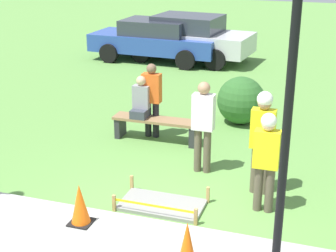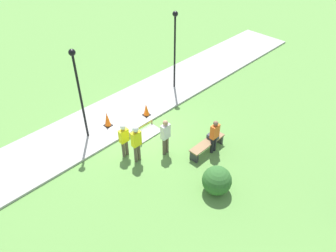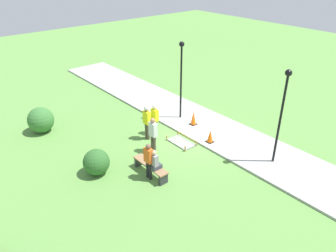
{
  "view_description": "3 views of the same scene",
  "coord_description": "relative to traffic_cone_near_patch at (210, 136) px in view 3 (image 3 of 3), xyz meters",
  "views": [
    {
      "loc": [
        2.38,
        -6.48,
        4.18
      ],
      "look_at": [
        -0.43,
        1.91,
        0.9
      ],
      "focal_mm": 55.0,
      "sensor_mm": 36.0,
      "label": 1
    },
    {
      "loc": [
        7.6,
        9.56,
        9.67
      ],
      "look_at": [
        -0.5,
        1.55,
        0.79
      ],
      "focal_mm": 35.0,
      "sensor_mm": 36.0,
      "label": 2
    },
    {
      "loc": [
        -10.27,
        9.98,
        8.29
      ],
      "look_at": [
        0.42,
        1.01,
        0.9
      ],
      "focal_mm": 35.0,
      "sensor_mm": 36.0,
      "label": 3
    }
  ],
  "objects": [
    {
      "name": "bystander_in_gray_shirt",
      "position": [
        1.21,
        2.55,
        0.58
      ],
      "size": [
        0.4,
        0.23,
        1.75
      ],
      "color": "brown",
      "rests_on": "ground_plane"
    },
    {
      "name": "shrub_rounded_mid",
      "position": [
        1.38,
        5.43,
        0.14
      ],
      "size": [
        1.12,
        1.12,
        1.12
      ],
      "color": "#2D6028",
      "rests_on": "ground_plane"
    },
    {
      "name": "lamppost_far",
      "position": [
        -2.96,
        -0.93,
        2.42
      ],
      "size": [
        0.28,
        0.28,
        4.23
      ],
      "color": "black",
      "rests_on": "sidewalk"
    },
    {
      "name": "bystander_in_orange_shirt",
      "position": [
        -0.31,
        3.95,
        0.51
      ],
      "size": [
        0.4,
        0.22,
        1.65
      ],
      "color": "black",
      "rests_on": "ground_plane"
    },
    {
      "name": "shrub_rounded_near",
      "position": [
        6.51,
        5.8,
        0.25
      ],
      "size": [
        1.33,
        1.33,
        1.33
      ],
      "color": "#387033",
      "rests_on": "ground_plane"
    },
    {
      "name": "traffic_cone_far_patch",
      "position": [
        1.86,
        -0.67,
        0.05
      ],
      "size": [
        0.34,
        0.34,
        0.75
      ],
      "color": "black",
      "rests_on": "sidewalk"
    },
    {
      "name": "lamppost_near",
      "position": [
        2.97,
        -0.72,
        2.44
      ],
      "size": [
        0.28,
        0.28,
        4.26
      ],
      "color": "black",
      "rests_on": "sidewalk"
    },
    {
      "name": "worker_supervisor",
      "position": [
        2.52,
        1.43,
        0.56
      ],
      "size": [
        0.4,
        0.24,
        1.66
      ],
      "color": "brown",
      "rests_on": "ground_plane"
    },
    {
      "name": "sidewalk",
      "position": [
        1.02,
        -1.13,
        -0.37
      ],
      "size": [
        28.0,
        3.19,
        0.1
      ],
      "color": "#9E9E99",
      "rests_on": "ground_plane"
    },
    {
      "name": "park_bench",
      "position": [
        -0.13,
        3.75,
        -0.06
      ],
      "size": [
        1.89,
        0.44,
        0.5
      ],
      "color": "#2D2D33",
      "rests_on": "ground_plane"
    },
    {
      "name": "traffic_cone_near_patch",
      "position": [
        0.0,
        0.0,
        0.0
      ],
      "size": [
        0.34,
        0.34,
        0.64
      ],
      "color": "black",
      "rests_on": "sidewalk"
    },
    {
      "name": "worker_assistant",
      "position": [
        2.36,
        2.04,
        0.68
      ],
      "size": [
        0.4,
        0.26,
        1.82
      ],
      "color": "brown",
      "rests_on": "ground_plane"
    },
    {
      "name": "ground_plane",
      "position": [
        1.02,
        0.46,
        -0.42
      ],
      "size": [
        60.0,
        60.0,
        0.0
      ],
      "primitive_type": "plane",
      "color": "#5B8E42"
    },
    {
      "name": "person_seated_on_bench",
      "position": [
        -0.5,
        3.8,
        0.44
      ],
      "size": [
        0.36,
        0.44,
        0.89
      ],
      "color": "#383D47",
      "rests_on": "park_bench"
    },
    {
      "name": "wet_concrete_patch",
      "position": [
        0.93,
        1.03,
        -0.38
      ],
      "size": [
        1.41,
        0.8,
        0.28
      ],
      "color": "gray",
      "rests_on": "ground_plane"
    }
  ]
}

